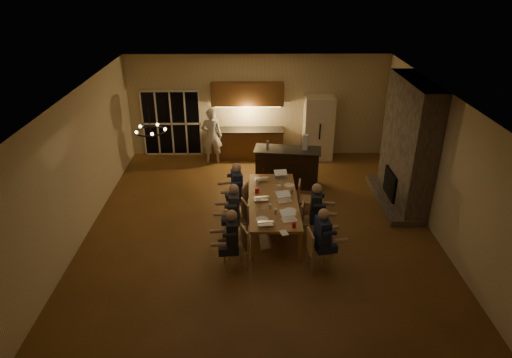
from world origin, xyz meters
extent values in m
plane|color=brown|center=(0.00, 0.00, 0.00)|extent=(9.00, 9.00, 0.00)
cube|color=beige|center=(0.00, 4.52, 1.60)|extent=(8.00, 0.04, 3.20)
cube|color=beige|center=(-4.02, 0.00, 1.60)|extent=(0.04, 9.00, 3.20)
cube|color=beige|center=(4.02, 0.00, 1.60)|extent=(0.04, 9.00, 3.20)
cube|color=white|center=(0.00, 0.00, 3.22)|extent=(8.00, 9.00, 0.04)
cube|color=black|center=(-2.70, 4.47, 1.05)|extent=(1.86, 0.08, 2.10)
cube|color=#675C51|center=(3.70, 1.20, 1.60)|extent=(0.58, 2.50, 3.20)
cube|color=beige|center=(1.90, 4.15, 1.00)|extent=(0.90, 0.68, 2.00)
cube|color=#9F6F3F|center=(0.32, -0.06, 0.38)|extent=(1.10, 2.76, 0.75)
cube|color=black|center=(0.80, 2.20, 0.54)|extent=(1.87, 0.91, 1.08)
imported|color=silver|center=(-1.40, 3.81, 0.87)|extent=(0.65, 0.43, 1.74)
torus|color=black|center=(-2.13, -0.98, 2.75)|extent=(0.60, 0.60, 0.03)
cylinder|color=white|center=(0.22, -0.46, 0.80)|extent=(0.07, 0.07, 0.10)
cylinder|color=white|center=(0.47, 0.47, 0.80)|extent=(0.09, 0.09, 0.10)
cylinder|color=white|center=(-0.04, 0.79, 0.80)|extent=(0.09, 0.09, 0.10)
cylinder|color=red|center=(0.67, -1.28, 0.81)|extent=(0.08, 0.08, 0.12)
cylinder|color=red|center=(-0.06, 0.28, 0.81)|extent=(0.09, 0.09, 0.12)
cylinder|color=#B2B2B7|center=(0.32, -0.72, 0.81)|extent=(0.06, 0.06, 0.12)
cylinder|color=#3F0F0C|center=(0.14, 1.39, 0.81)|extent=(0.07, 0.07, 0.12)
cylinder|color=#B2B2B7|center=(0.75, 0.19, 0.81)|extent=(0.06, 0.06, 0.12)
cylinder|color=white|center=(0.65, -0.61, 0.76)|extent=(0.28, 0.28, 0.02)
cylinder|color=white|center=(0.03, -0.97, 0.76)|extent=(0.28, 0.28, 0.02)
cylinder|color=white|center=(0.73, 0.64, 0.76)|extent=(0.24, 0.24, 0.02)
cube|color=white|center=(0.46, -1.49, 0.76)|extent=(0.20, 0.24, 0.01)
cylinder|color=#99999E|center=(0.25, 2.22, 1.20)|extent=(0.07, 0.07, 0.24)
cube|color=silver|center=(1.27, 2.17, 1.29)|extent=(0.17, 0.17, 0.42)
camera|label=1|loc=(-0.20, -9.28, 5.72)|focal=32.00mm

